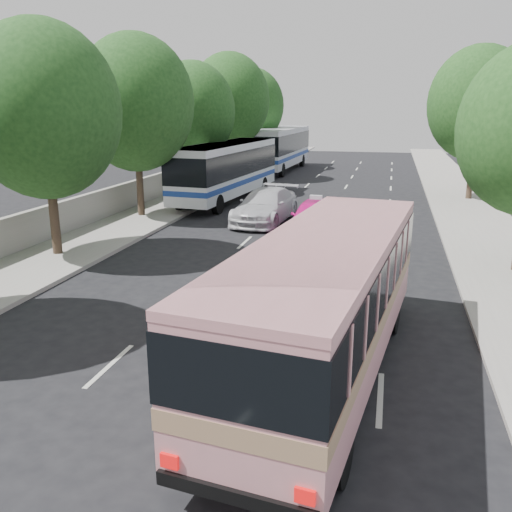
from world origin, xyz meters
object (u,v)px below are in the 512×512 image
(tour_coach_front, at_px, (227,167))
(pink_taxi, at_px, (315,218))
(tour_coach_rear, at_px, (281,145))
(pink_bus, at_px, (326,291))
(white_pickup, at_px, (265,206))

(tour_coach_front, bearing_deg, pink_taxi, -45.58)
(pink_taxi, height_order, tour_coach_rear, tour_coach_rear)
(pink_bus, distance_m, tour_coach_front, 23.09)
(tour_coach_front, height_order, tour_coach_rear, tour_coach_rear)
(pink_bus, relative_size, white_pickup, 1.77)
(tour_coach_rear, bearing_deg, pink_bus, -74.93)
(tour_coach_front, distance_m, tour_coach_rear, 16.81)
(pink_bus, xyz_separation_m, white_pickup, (-4.94, 15.74, -1.14))
(pink_taxi, relative_size, tour_coach_front, 0.41)
(pink_bus, height_order, white_pickup, pink_bus)
(pink_bus, xyz_separation_m, pink_taxi, (-2.02, 13.23, -1.13))
(tour_coach_front, xyz_separation_m, tour_coach_rear, (0.01, 16.81, 0.15))
(pink_taxi, distance_m, white_pickup, 3.85)
(white_pickup, xyz_separation_m, tour_coach_front, (-3.76, 5.64, 1.31))
(pink_taxi, bearing_deg, tour_coach_rear, 108.82)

